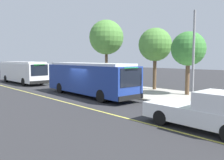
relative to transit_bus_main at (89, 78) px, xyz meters
name	(u,v)px	position (x,y,z in m)	size (l,w,h in m)	color
ground_plane	(81,97)	(0.24, -1.01, -1.62)	(120.00, 120.00, 0.00)	#2B2B2D
sidewalk_curb	(129,90)	(0.24, 4.99, -1.54)	(44.00, 6.40, 0.15)	#A8A399
lane_stripe_center	(59,100)	(0.24, -3.21, -1.61)	(36.00, 0.14, 0.01)	#E0D64C
transit_bus_main	(89,78)	(0.00, 0.00, 0.00)	(10.71, 2.90, 2.95)	navy
transit_bus_second	(23,71)	(-14.86, -0.14, 0.00)	(10.32, 2.72, 2.95)	white
pickup_truck	(205,112)	(11.68, -2.03, -0.76)	(5.40, 2.05, 1.85)	white
bus_shelter	(117,72)	(-1.99, 5.33, 0.30)	(2.90, 1.60, 2.48)	#333338
waiting_bench	(116,83)	(-2.04, 5.25, -0.98)	(1.60, 0.48, 0.95)	brown
route_sign_post	(116,74)	(0.96, 2.44, 0.34)	(0.44, 0.08, 2.80)	#333338
pedestrian_commuter	(115,81)	(-0.24, 3.41, -0.50)	(0.24, 0.40, 1.69)	#282D47
street_tree_near_shelter	(106,37)	(-5.69, 7.05, 4.41)	(4.35, 4.35, 8.07)	brown
street_tree_upstreet	(155,45)	(1.88, 7.09, 3.14)	(3.42, 3.42, 6.35)	brown
street_tree_downstreet	(188,49)	(6.06, 6.30, 2.56)	(2.99, 2.99, 5.56)	brown
utility_pole	(193,58)	(8.70, 2.27, 1.73)	(0.16, 0.16, 6.40)	gray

